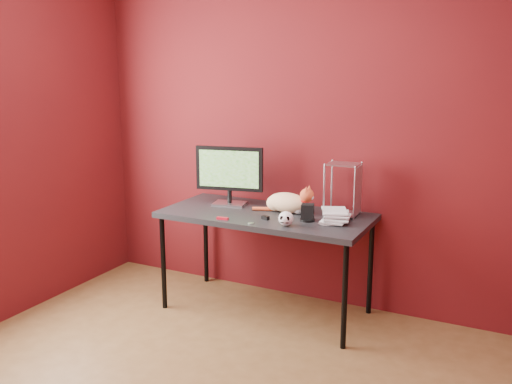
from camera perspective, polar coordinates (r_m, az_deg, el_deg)
The scene contains 11 objects.
room at distance 2.72m, azimuth -8.66°, elevation 5.06°, with size 3.52×3.52×2.61m.
desk at distance 4.11m, azimuth 1.00°, elevation -2.80°, with size 1.50×0.70×0.75m.
monitor at distance 4.28m, azimuth -2.68°, elevation 1.94°, with size 0.51×0.21×0.45m.
cat at distance 4.10m, azimuth 3.19°, elevation -1.05°, with size 0.46×0.18×0.22m.
skull_mug at distance 3.77m, azimuth 3.02°, elevation -2.67°, with size 0.10×0.10×0.10m.
speaker at distance 3.90m, azimuth 5.18°, elevation -2.12°, with size 0.10×0.10×0.12m.
book_stack at distance 3.84m, azimuth 7.03°, elevation 3.59°, with size 0.24×0.27×0.90m.
wire_rack at distance 4.06m, azimuth 8.67°, elevation 0.30°, with size 0.23×0.19×0.38m.
pocket_knife at distance 3.94m, azimuth -3.36°, elevation -2.65°, with size 0.08×0.02×0.02m, color #B50D1E.
black_gadget at distance 3.93m, azimuth 0.94°, elevation -2.59°, with size 0.05×0.03×0.02m, color black.
washer at distance 3.84m, azimuth -0.51°, elevation -3.14°, with size 0.04×0.04×0.00m, color #AEAEB3.
Camera 1 is at (1.56, -2.20, 1.80)m, focal length 40.00 mm.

